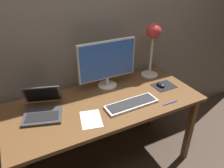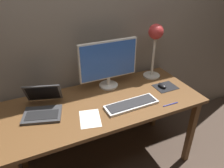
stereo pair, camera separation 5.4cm
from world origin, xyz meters
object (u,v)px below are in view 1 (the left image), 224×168
monitor (107,62)px  desk_lamp (153,39)px  laptop (43,106)px  mouse (161,84)px  keyboard_main (132,104)px  pen (170,103)px

monitor → desk_lamp: desk_lamp is taller
laptop → mouse: laptop is taller
monitor → laptop: 0.65m
laptop → desk_lamp: (1.08, 0.13, 0.33)m
monitor → laptop: size_ratio=1.44×
keyboard_main → laptop: laptop is taller
desk_lamp → pen: 0.63m
pen → monitor: bearing=124.4°
keyboard_main → pen: keyboard_main is taller
keyboard_main → monitor: bearing=96.2°
monitor → mouse: 0.54m
monitor → pen: monitor is taller
laptop → mouse: (1.05, -0.10, -0.04)m
mouse → pen: bearing=-112.4°
laptop → desk_lamp: desk_lamp is taller
keyboard_main → desk_lamp: size_ratio=0.84×
monitor → mouse: monitor is taller
laptop → pen: size_ratio=2.66×
keyboard_main → laptop: 0.69m
pen → laptop: bearing=159.4°
pen → keyboard_main: bearing=157.4°
mouse → desk_lamp: bearing=81.0°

